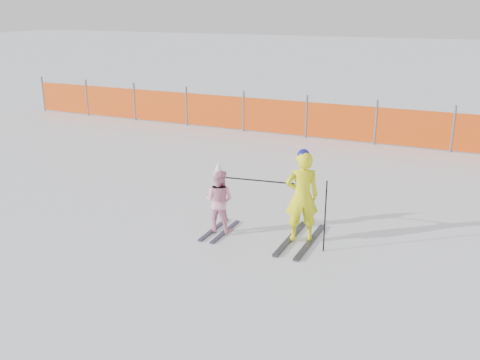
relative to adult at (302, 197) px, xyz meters
name	(u,v)px	position (x,y,z in m)	size (l,w,h in m)	color
ground	(227,248)	(-0.98, -0.74, -0.78)	(120.00, 120.00, 0.00)	white
adult	(302,197)	(0.00, 0.00, 0.00)	(0.65, 1.47, 1.57)	black
child	(219,200)	(-1.39, -0.19, -0.20)	(0.53, 1.03, 1.27)	black
ski_poles	(292,198)	(-0.12, -0.15, 0.01)	(1.73, 0.21, 1.17)	black
safety_fence	(231,112)	(-4.57, 6.99, -0.22)	(15.30, 0.06, 1.25)	#595960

